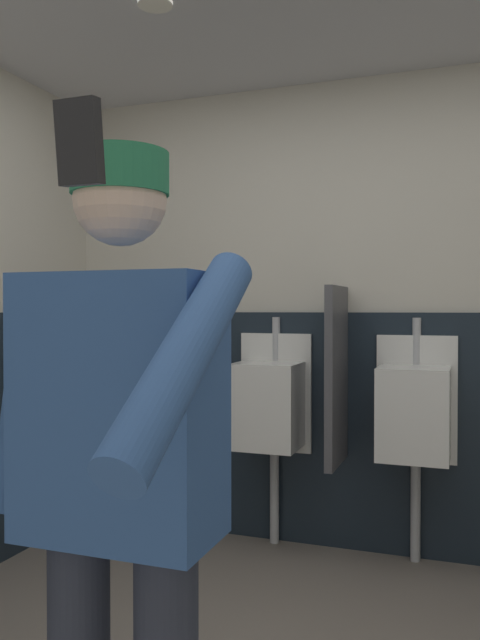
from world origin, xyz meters
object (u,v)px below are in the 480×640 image
at_px(cell_phone, 79,142).
at_px(person, 119,463).
at_px(urinal_left, 270,404).
at_px(urinal_middle, 414,412).

bearing_deg(cell_phone, person, 115.47).
bearing_deg(cell_phone, urinal_left, 101.52).
bearing_deg(urinal_left, urinal_middle, 0.00).
relative_size(person, cell_phone, 14.78).
distance_m(urinal_middle, cell_phone, 2.65).
height_order(urinal_middle, cell_phone, cell_phone).
height_order(person, cell_phone, person).
height_order(urinal_left, person, person).
xyz_separation_m(urinal_middle, cell_phone, (-0.22, -2.53, 0.72)).
distance_m(urinal_middle, person, 2.09).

